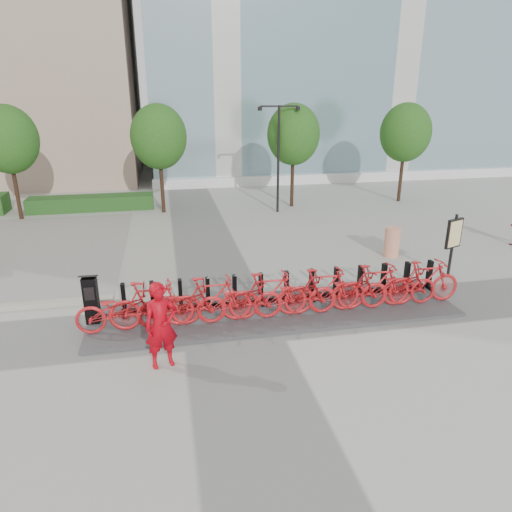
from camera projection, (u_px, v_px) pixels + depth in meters
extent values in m
plane|color=#A8A8A0|center=(229.00, 322.00, 11.58)|extent=(120.00, 120.00, 0.00)
cube|color=#356372|center=(361.00, 2.00, 34.18)|extent=(32.00, 16.00, 24.00)
cube|color=#174312|center=(92.00, 203.00, 22.72)|extent=(6.00, 1.20, 0.70)
cylinder|color=#382117|center=(16.00, 187.00, 20.67)|extent=(0.18, 0.18, 3.00)
ellipsoid|color=#18430F|center=(8.00, 139.00, 19.96)|extent=(2.60, 2.60, 2.99)
cylinder|color=#382117|center=(162.00, 182.00, 21.88)|extent=(0.18, 0.18, 3.00)
ellipsoid|color=#18430F|center=(159.00, 137.00, 21.18)|extent=(2.60, 2.60, 2.99)
cylinder|color=#382117|center=(292.00, 177.00, 23.09)|extent=(0.18, 0.18, 3.00)
ellipsoid|color=#18430F|center=(293.00, 134.00, 22.39)|extent=(2.60, 2.60, 2.99)
cylinder|color=#382117|center=(401.00, 173.00, 24.21)|extent=(0.18, 0.18, 3.00)
ellipsoid|color=#18430F|center=(406.00, 133.00, 23.51)|extent=(2.60, 2.60, 2.99)
cylinder|color=black|center=(278.00, 160.00, 21.65)|extent=(0.12, 0.12, 5.00)
cube|color=black|center=(270.00, 106.00, 20.74)|extent=(0.90, 0.08, 0.08)
cube|color=black|center=(289.00, 106.00, 20.91)|extent=(0.90, 0.08, 0.08)
cylinder|color=black|center=(260.00, 109.00, 20.69)|extent=(0.20, 0.20, 0.18)
cylinder|color=black|center=(298.00, 108.00, 21.03)|extent=(0.20, 0.20, 0.18)
cube|color=#424244|center=(276.00, 311.00, 12.09)|extent=(9.60, 2.40, 0.08)
imported|color=#B0171B|center=(121.00, 310.00, 10.84)|extent=(2.11, 0.74, 1.11)
imported|color=#B0171B|center=(151.00, 305.00, 10.95)|extent=(2.05, 0.58, 1.23)
imported|color=#B0171B|center=(182.00, 305.00, 11.11)|extent=(2.11, 0.74, 1.11)
imported|color=#B0171B|center=(211.00, 300.00, 11.22)|extent=(2.05, 0.58, 1.23)
imported|color=#B0171B|center=(240.00, 300.00, 11.38)|extent=(2.11, 0.74, 1.11)
imported|color=#B0171B|center=(268.00, 295.00, 11.49)|extent=(2.05, 0.58, 1.23)
imported|color=#B0171B|center=(296.00, 295.00, 11.65)|extent=(2.11, 0.74, 1.11)
imported|color=#B0171B|center=(323.00, 290.00, 11.76)|extent=(2.05, 0.58, 1.23)
imported|color=#B0171B|center=(349.00, 290.00, 11.91)|extent=(2.11, 0.74, 1.11)
imported|color=#B0171B|center=(374.00, 286.00, 12.03)|extent=(2.05, 0.58, 1.23)
imported|color=#B0171B|center=(399.00, 286.00, 12.18)|extent=(2.11, 0.74, 1.11)
imported|color=#B0171B|center=(424.00, 282.00, 12.30)|extent=(2.05, 0.58, 1.23)
cube|color=black|center=(91.00, 300.00, 11.25)|extent=(0.35, 0.30, 1.20)
cube|color=black|center=(88.00, 276.00, 11.04)|extent=(0.42, 0.36, 0.16)
cube|color=black|center=(89.00, 294.00, 11.03)|extent=(0.24, 0.03, 0.34)
imported|color=#AA020E|center=(161.00, 325.00, 9.45)|extent=(0.79, 0.62, 1.90)
cylinder|color=#EB5012|center=(392.00, 242.00, 16.15)|extent=(0.67, 0.67, 1.05)
cylinder|color=black|center=(452.00, 246.00, 14.16)|extent=(0.09, 0.09, 2.03)
cube|color=black|center=(454.00, 233.00, 14.02)|extent=(0.65, 0.33, 0.92)
cube|color=#EFD28A|center=(455.00, 234.00, 13.97)|extent=(0.54, 0.23, 0.81)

